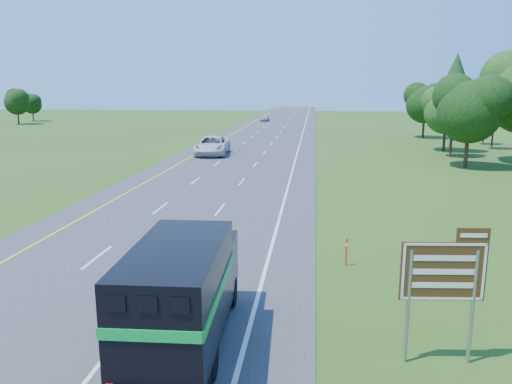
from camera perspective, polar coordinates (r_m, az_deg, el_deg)
road at (r=59.34m, az=-0.49°, el=4.93°), size 15.00×260.00×0.04m
lane_markings at (r=59.34m, az=-0.49°, el=4.95°), size 11.15×260.00×0.01m
horse_truck at (r=13.98m, az=-8.32°, el=-11.21°), size 2.52×7.26×3.17m
white_suv at (r=54.29m, az=-5.02°, el=5.31°), size 3.74×7.33×1.98m
far_car at (r=108.94m, az=1.03°, el=8.47°), size 1.73×4.15×1.40m
exit_sign at (r=13.87m, az=20.72°, el=-9.04°), size 2.19×0.27×3.73m
delineator at (r=20.87m, az=10.29°, el=-6.66°), size 0.10×0.05×1.17m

